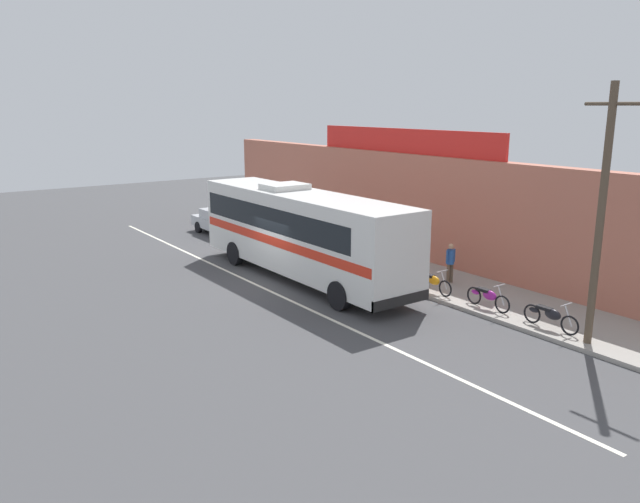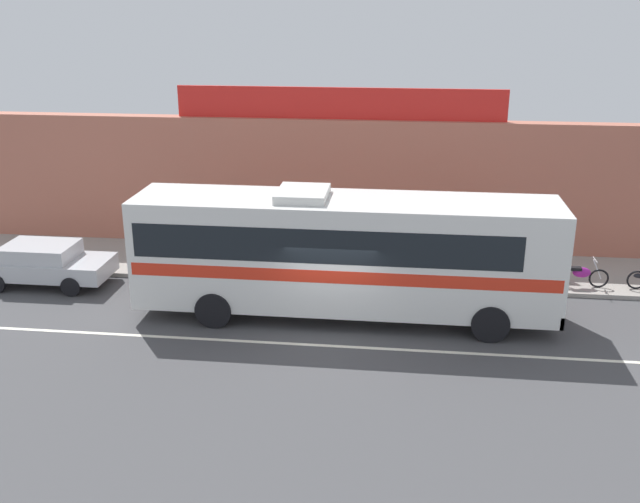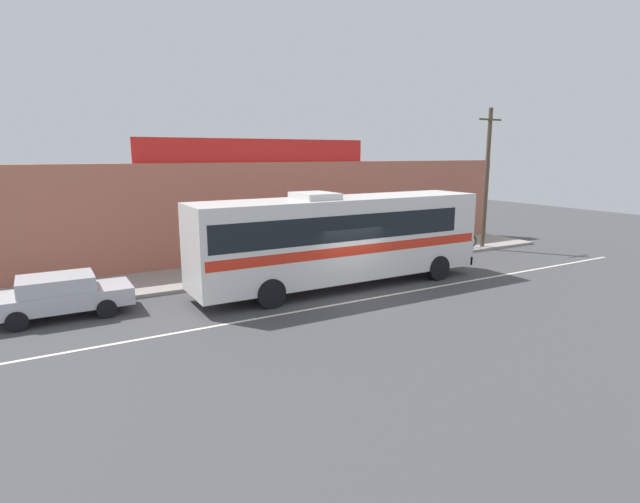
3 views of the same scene
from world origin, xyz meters
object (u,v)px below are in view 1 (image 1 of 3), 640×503
motorcycle_purple (432,281)px  motorcycle_blue (550,316)px  intercity_bus (300,229)px  motorcycle_orange (412,273)px  pedestrian_far_left (450,260)px  parked_car (222,221)px  utility_pole (601,213)px  motorcycle_black (487,296)px

motorcycle_purple → motorcycle_blue: size_ratio=0.97×
intercity_bus → motorcycle_orange: 4.81m
motorcycle_purple → pedestrian_far_left: (-0.50, 1.50, 0.48)m
parked_car → utility_pole: utility_pole is taller
intercity_bus → motorcycle_blue: 10.23m
utility_pole → motorcycle_blue: size_ratio=3.81×
parked_car → motorcycle_orange: size_ratio=2.31×
intercity_bus → motorcycle_purple: 5.74m
parked_car → motorcycle_blue: 19.56m
parked_car → motorcycle_blue: size_ratio=2.18×
motorcycle_blue → motorcycle_black: bearing=-179.8°
motorcycle_blue → motorcycle_orange: 6.10m
parked_car → motorcycle_orange: (13.41, 1.43, -0.17)m
motorcycle_blue → pedestrian_far_left: (-5.35, 1.29, 0.48)m
motorcycle_purple → utility_pole: bearing=1.0°
parked_car → motorcycle_orange: 13.48m
motorcycle_blue → pedestrian_far_left: 5.52m
motorcycle_blue → motorcycle_orange: bearing=-179.6°
motorcycle_purple → motorcycle_orange: (-1.26, 0.17, 0.00)m
intercity_bus → motorcycle_blue: intercity_bus is taller
motorcycle_orange → parked_car: bearing=-173.9°
utility_pole → motorcycle_purple: utility_pole is taller
utility_pole → motorcycle_blue: (-1.36, 0.11, -3.43)m
intercity_bus → pedestrian_far_left: bearing=43.3°
utility_pole → motorcycle_orange: size_ratio=4.02×
motorcycle_blue → parked_car: bearing=-175.7°
motorcycle_orange → intercity_bus: bearing=-142.4°
motorcycle_purple → motorcycle_black: (2.42, 0.20, 0.00)m
motorcycle_black → intercity_bus: bearing=-158.9°
motorcycle_blue → motorcycle_purple: bearing=-177.5°
utility_pole → motorcycle_purple: bearing=-179.0°
parked_car → pedestrian_far_left: size_ratio=2.73×
intercity_bus → motorcycle_blue: bearing=16.2°
parked_car → utility_pole: size_ratio=0.57×
intercity_bus → motorcycle_orange: size_ratio=6.47×
motorcycle_black → motorcycle_orange: (-3.68, -0.03, 0.00)m
parked_car → motorcycle_blue: bearing=4.3°
motorcycle_black → motorcycle_blue: bearing=0.2°
parked_car → pedestrian_far_left: 14.43m
intercity_bus → parked_car: intercity_bus is taller
motorcycle_purple → motorcycle_blue: 4.85m
parked_car → motorcycle_purple: parked_car is taller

